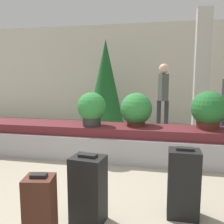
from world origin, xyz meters
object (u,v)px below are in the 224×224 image
(suitcase_1, at_px, (183,183))
(traveler_0, at_px, (163,92))
(suitcase_3, at_px, (88,190))
(suitcase_4, at_px, (40,213))
(pillar, at_px, (202,73))
(potted_plant_0, at_px, (208,110))
(potted_plant_2, at_px, (92,108))
(potted_plant_1, at_px, (136,110))
(decorated_tree, at_px, (106,82))

(suitcase_1, relative_size, traveler_0, 0.42)
(suitcase_3, bearing_deg, suitcase_4, -113.21)
(pillar, height_order, potted_plant_0, pillar)
(pillar, xyz_separation_m, suitcase_3, (-1.66, -4.49, -1.24))
(suitcase_4, distance_m, potted_plant_0, 3.29)
(suitcase_4, bearing_deg, pillar, 58.55)
(suitcase_4, height_order, potted_plant_2, potted_plant_2)
(potted_plant_0, bearing_deg, traveler_0, 110.35)
(suitcase_4, bearing_deg, suitcase_1, 22.47)
(potted_plant_1, distance_m, traveler_0, 2.18)
(potted_plant_1, height_order, potted_plant_2, potted_plant_2)
(pillar, bearing_deg, potted_plant_0, -94.14)
(suitcase_1, bearing_deg, traveler_0, 93.73)
(pillar, relative_size, potted_plant_0, 4.91)
(traveler_0, height_order, decorated_tree, decorated_tree)
(suitcase_1, height_order, potted_plant_2, potted_plant_2)
(pillar, height_order, suitcase_1, pillar)
(suitcase_4, xyz_separation_m, traveler_0, (0.99, 4.83, 0.79))
(suitcase_1, bearing_deg, potted_plant_1, 110.92)
(suitcase_3, relative_size, traveler_0, 0.40)
(suitcase_1, height_order, potted_plant_0, potted_plant_0)
(suitcase_3, height_order, potted_plant_0, potted_plant_0)
(suitcase_4, distance_m, decorated_tree, 5.20)
(suitcase_1, relative_size, decorated_tree, 0.31)
(potted_plant_1, bearing_deg, traveler_0, 77.56)
(pillar, relative_size, decorated_tree, 1.26)
(potted_plant_1, xyz_separation_m, decorated_tree, (-1.14, 2.35, 0.45))
(potted_plant_1, xyz_separation_m, potted_plant_2, (-0.79, -0.22, 0.03))
(suitcase_4, height_order, traveler_0, traveler_0)
(suitcase_3, bearing_deg, potted_plant_1, 91.05)
(suitcase_1, bearing_deg, pillar, 80.54)
(potted_plant_0, height_order, decorated_tree, decorated_tree)
(potted_plant_1, bearing_deg, pillar, 57.75)
(suitcase_1, bearing_deg, potted_plant_0, 74.39)
(traveler_0, bearing_deg, decorated_tree, 62.79)
(potted_plant_2, bearing_deg, suitcase_3, -74.56)
(pillar, relative_size, suitcase_3, 4.34)
(suitcase_1, xyz_separation_m, suitcase_4, (-1.25, -0.80, -0.04))
(suitcase_3, distance_m, potted_plant_0, 2.73)
(potted_plant_2, bearing_deg, suitcase_4, -83.83)
(suitcase_3, relative_size, potted_plant_2, 1.20)
(suitcase_4, bearing_deg, potted_plant_2, 86.10)
(potted_plant_0, height_order, potted_plant_2, potted_plant_0)
(suitcase_1, distance_m, potted_plant_1, 2.12)
(suitcase_3, relative_size, suitcase_4, 1.06)
(potted_plant_0, distance_m, decorated_tree, 3.40)
(potted_plant_2, bearing_deg, potted_plant_1, 15.84)
(pillar, height_order, suitcase_3, pillar)
(suitcase_4, bearing_deg, decorated_tree, 86.86)
(potted_plant_1, relative_size, decorated_tree, 0.24)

